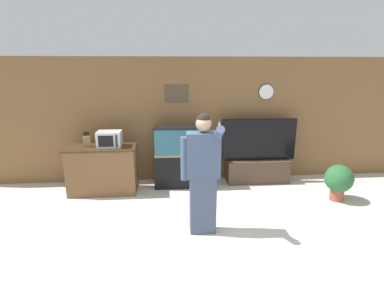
# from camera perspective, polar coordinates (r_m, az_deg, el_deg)

# --- Properties ---
(ground_plane) EXTENTS (18.00, 18.00, 0.00)m
(ground_plane) POSITION_cam_1_polar(r_m,az_deg,el_deg) (4.04, 0.66, -20.88)
(ground_plane) COLOR beige
(wall_back_paneled) EXTENTS (10.00, 0.08, 2.60)m
(wall_back_paneled) POSITION_cam_1_polar(r_m,az_deg,el_deg) (6.37, -1.79, 5.65)
(wall_back_paneled) COLOR brown
(wall_back_paneled) RESTS_ON ground_plane
(counter_island) EXTENTS (1.32, 0.61, 0.93)m
(counter_island) POSITION_cam_1_polar(r_m,az_deg,el_deg) (6.10, -16.63, -3.59)
(counter_island) COLOR brown
(counter_island) RESTS_ON ground_plane
(microwave) EXTENTS (0.44, 0.35, 0.30)m
(microwave) POSITION_cam_1_polar(r_m,az_deg,el_deg) (5.90, -15.45, 2.03)
(microwave) COLOR silver
(microwave) RESTS_ON counter_island
(knife_block) EXTENTS (0.12, 0.09, 0.30)m
(knife_block) POSITION_cam_1_polar(r_m,az_deg,el_deg) (6.04, -19.44, 1.67)
(knife_block) COLOR olive
(knife_block) RESTS_ON counter_island
(aquarium_on_stand) EXTENTS (1.10, 0.41, 1.26)m
(aquarium_on_stand) POSITION_cam_1_polar(r_m,az_deg,el_deg) (6.11, -2.07, -1.30)
(aquarium_on_stand) COLOR black
(aquarium_on_stand) RESTS_ON ground_plane
(tv_on_stand) EXTENTS (1.58, 0.40, 1.37)m
(tv_on_stand) POSITION_cam_1_polar(r_m,az_deg,el_deg) (6.54, 12.39, -2.58)
(tv_on_stand) COLOR #4C3828
(tv_on_stand) RESTS_ON ground_plane
(person_standing) EXTENTS (0.57, 0.43, 1.79)m
(person_standing) POSITION_cam_1_polar(r_m,az_deg,el_deg) (4.29, 2.00, -4.38)
(person_standing) COLOR #424C66
(person_standing) RESTS_ON ground_plane
(potted_plant) EXTENTS (0.51, 0.51, 0.68)m
(potted_plant) POSITION_cam_1_polar(r_m,az_deg,el_deg) (6.13, 26.18, -5.13)
(potted_plant) COLOR brown
(potted_plant) RESTS_ON ground_plane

